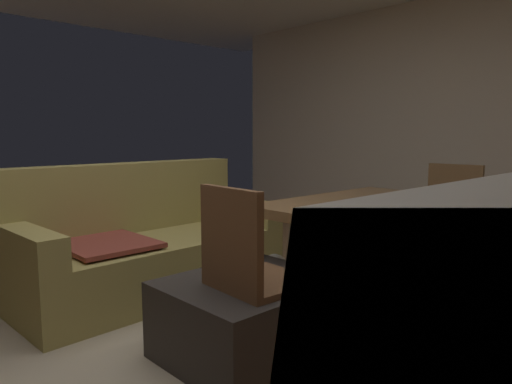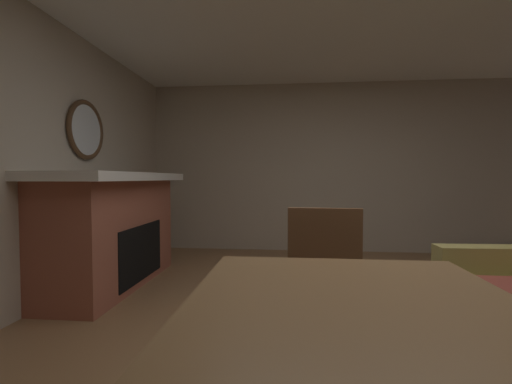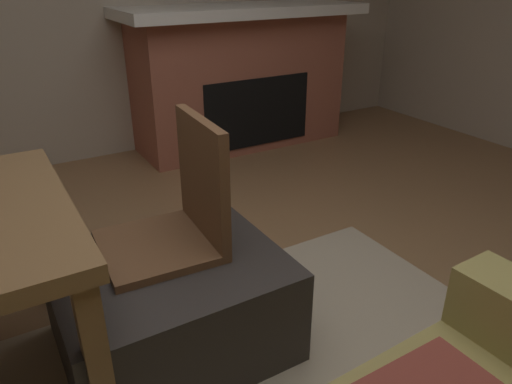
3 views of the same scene
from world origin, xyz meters
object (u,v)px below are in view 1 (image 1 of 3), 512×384
(tv_remote, at_px, (256,280))
(dining_chair_west, at_px, (248,268))
(dining_table, at_px, (374,214))
(dining_chair_east, at_px, (448,214))
(couch, at_px, (146,248))
(ottoman_coffee_table, at_px, (250,318))
(small_dog, at_px, (300,282))
(potted_plant, at_px, (348,220))

(tv_remote, height_order, dining_chair_west, dining_chair_west)
(dining_table, relative_size, dining_chair_east, 1.55)
(couch, relative_size, dining_table, 1.37)
(ottoman_coffee_table, xyz_separation_m, dining_chair_west, (-0.10, -0.09, 0.32))
(ottoman_coffee_table, distance_m, tv_remote, 0.22)
(couch, relative_size, dining_chair_west, 2.12)
(ottoman_coffee_table, xyz_separation_m, tv_remote, (0.01, -0.04, 0.22))
(dining_chair_west, bearing_deg, small_dog, 23.61)
(couch, bearing_deg, dining_table, -58.05)
(small_dog, bearing_deg, potted_plant, 24.85)
(couch, distance_m, dining_chair_east, 2.44)
(potted_plant, bearing_deg, dining_chair_east, -94.73)
(ottoman_coffee_table, xyz_separation_m, dining_chair_east, (2.13, -0.09, 0.32))
(ottoman_coffee_table, xyz_separation_m, small_dog, (0.70, 0.26, -0.02))
(couch, height_order, dining_chair_west, couch)
(ottoman_coffee_table, bearing_deg, couch, 83.61)
(ottoman_coffee_table, relative_size, potted_plant, 1.50)
(dining_table, distance_m, potted_plant, 1.64)
(dining_chair_east, distance_m, small_dog, 1.51)
(ottoman_coffee_table, bearing_deg, dining_chair_east, -2.48)
(tv_remote, bearing_deg, small_dog, 50.21)
(couch, distance_m, dining_table, 1.68)
(dining_chair_west, bearing_deg, dining_chair_east, 0.00)
(couch, bearing_deg, ottoman_coffee_table, -96.39)
(dining_chair_west, relative_size, small_dog, 1.86)
(tv_remote, height_order, dining_chair_east, dining_chair_east)
(dining_chair_west, height_order, small_dog, dining_chair_west)
(dining_chair_west, xyz_separation_m, small_dog, (0.80, 0.35, -0.33))
(ottoman_coffee_table, distance_m, small_dog, 0.75)
(potted_plant, bearing_deg, small_dog, -155.15)
(couch, xyz_separation_m, tv_remote, (-0.14, -1.35, 0.10))
(dining_table, height_order, potted_plant, dining_table)
(ottoman_coffee_table, xyz_separation_m, potted_plant, (2.22, 0.96, 0.12))
(dining_table, relative_size, potted_plant, 2.54)
(potted_plant, bearing_deg, dining_chair_west, -155.57)
(potted_plant, bearing_deg, dining_table, -138.66)
(ottoman_coffee_table, bearing_deg, dining_chair_west, -135.98)
(dining_chair_east, xyz_separation_m, dining_chair_west, (-2.23, -0.00, 0.00))
(dining_table, xyz_separation_m, dining_chair_west, (-1.11, 0.01, -0.14))
(ottoman_coffee_table, bearing_deg, dining_table, -5.49)
(couch, xyz_separation_m, dining_chair_west, (-0.24, -1.39, 0.19))
(ottoman_coffee_table, height_order, dining_table, dining_table)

